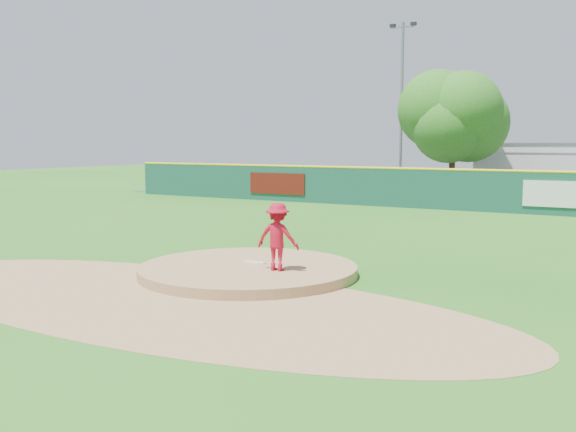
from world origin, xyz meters
The scene contains 12 objects.
ground centered at (0.00, 0.00, 0.00)m, with size 120.00×120.00×0.00m, color #286B19.
pitchers_mound centered at (0.00, 0.00, 0.00)m, with size 5.50×5.50×0.50m, color #9E774C.
pitching_rubber centered at (0.00, 0.30, 0.27)m, with size 0.60×0.15×0.04m, color white.
infield_dirt_arc centered at (0.00, -3.00, 0.01)m, with size 15.40×15.40×0.01m, color #9E774C.
parking_lot centered at (0.00, 27.00, 0.01)m, with size 44.00×16.00×0.02m, color #38383A.
pitcher centered at (0.98, -0.18, 1.07)m, with size 1.06×0.61×1.64m, color #B10F26.
van centered at (-4.82, 20.96, 0.63)m, with size 2.04×4.41×1.23m, color white.
fence_banners centered at (-2.41, 17.92, 1.00)m, with size 18.78×0.04×1.20m.
playground_slide centered at (-14.65, 23.56, 0.72)m, with size 0.91×2.57×1.42m.
outfield_fence centered at (0.00, 18.00, 1.09)m, with size 40.00×0.14×2.07m.
deciduous_tree centered at (-2.00, 25.00, 4.55)m, with size 5.60×5.60×7.36m.
light_pole_left centered at (-6.00, 27.00, 6.05)m, with size 1.75×0.25×11.00m.
Camera 1 is at (8.88, -13.24, 3.33)m, focal length 40.00 mm.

